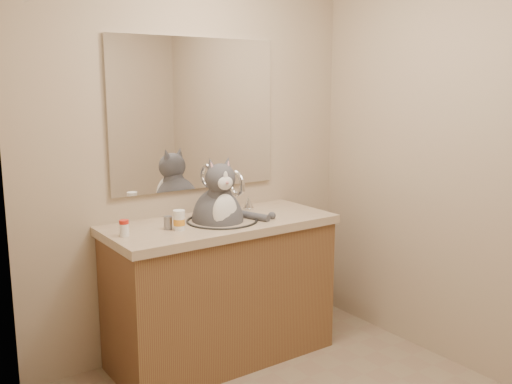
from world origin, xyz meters
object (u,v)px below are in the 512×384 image
pill_bottle_redcap (124,228)px  pill_bottle_orange (179,221)px  cat (219,216)px  grey_canister (168,223)px

pill_bottle_redcap → pill_bottle_orange: bearing=-9.1°
pill_bottle_redcap → cat: bearing=0.3°
pill_bottle_orange → grey_canister: 0.07m
pill_bottle_redcap → pill_bottle_orange: 0.30m
pill_bottle_redcap → grey_canister: bearing=0.6°
pill_bottle_orange → grey_canister: bearing=130.2°
cat → pill_bottle_orange: bearing=-161.6°
pill_bottle_redcap → grey_canister: (0.25, 0.00, -0.01)m
pill_bottle_orange → pill_bottle_redcap: bearing=170.9°
cat → grey_canister: size_ratio=8.10×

